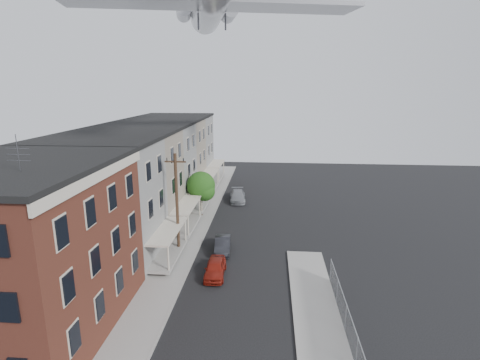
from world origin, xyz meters
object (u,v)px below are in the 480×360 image
object	(u,v)px
utility_pole	(177,203)
street_tree	(202,187)
car_near	(215,268)
car_far	(238,196)
car_mid	(223,245)

from	to	relation	value
utility_pole	street_tree	xyz separation A→B (m)	(0.33, 9.92, -1.22)
utility_pole	car_near	world-z (taller)	utility_pole
street_tree	car_far	world-z (taller)	street_tree
utility_pole	car_far	distance (m)	16.99
car_far	car_near	bearing A→B (deg)	-95.81
car_mid	car_near	bearing A→B (deg)	-95.02
street_tree	car_near	size ratio (longest dim) A/B	1.37
street_tree	car_mid	world-z (taller)	street_tree
utility_pole	car_near	xyz separation A→B (m)	(3.80, -3.74, -4.03)
street_tree	car_mid	distance (m)	10.20
car_mid	car_far	size ratio (longest dim) A/B	0.83
utility_pole	car_mid	bearing A→B (deg)	11.27
car_mid	car_far	bearing A→B (deg)	84.98
car_near	car_far	size ratio (longest dim) A/B	0.82
utility_pole	street_tree	distance (m)	10.00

